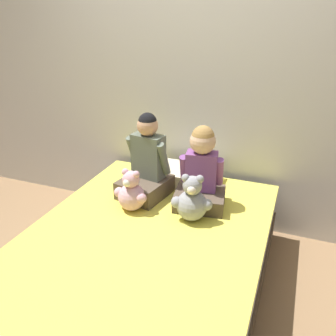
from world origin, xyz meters
TOP-DOWN VIEW (x-y plane):
  - ground_plane at (0.00, 0.00)m, footprint 14.00×14.00m
  - wall_behind_bed at (0.00, 1.10)m, footprint 8.00×0.06m
  - bed at (0.00, 0.00)m, footprint 1.48×2.02m
  - child_on_left at (-0.20, 0.51)m, footprint 0.38×0.41m
  - child_on_right at (0.22, 0.51)m, footprint 0.39×0.36m
  - teddy_bear_held_by_left_child at (-0.21, 0.26)m, footprint 0.25×0.19m
  - teddy_bear_held_by_right_child at (0.22, 0.29)m, footprint 0.27×0.21m
  - pillow_at_headboard at (0.00, 0.81)m, footprint 0.54×0.33m

SIDE VIEW (x-z plane):
  - ground_plane at x=0.00m, z-range 0.00..0.00m
  - bed at x=0.00m, z-range 0.00..0.47m
  - pillow_at_headboard at x=0.00m, z-range 0.48..0.59m
  - teddy_bear_held_by_left_child at x=-0.21m, z-range 0.45..0.76m
  - teddy_bear_held_by_right_child at x=0.22m, z-range 0.45..0.78m
  - child_on_left at x=-0.20m, z-range 0.40..1.03m
  - child_on_right at x=0.22m, z-range 0.43..1.02m
  - wall_behind_bed at x=0.00m, z-range 0.00..2.50m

